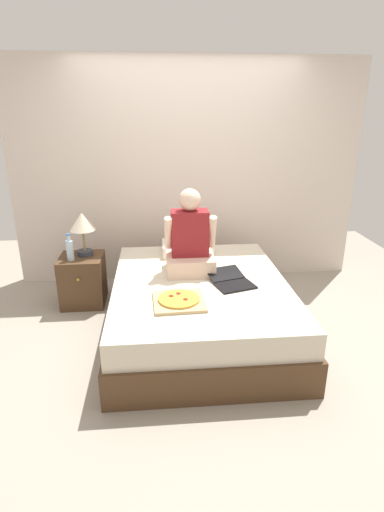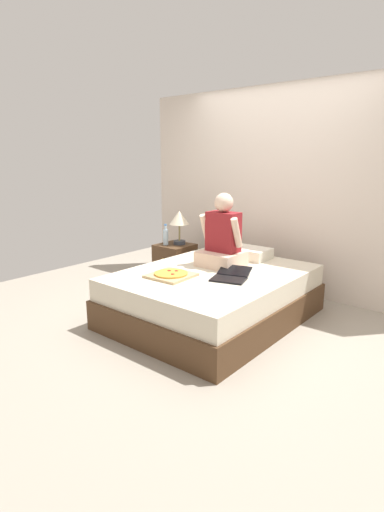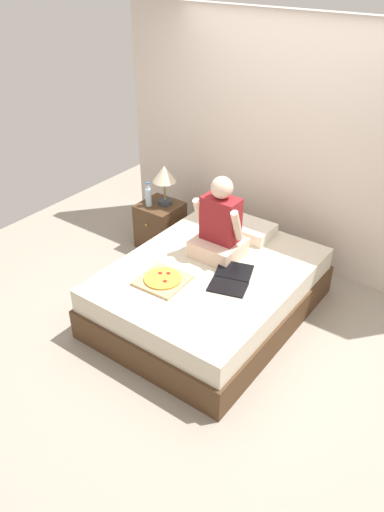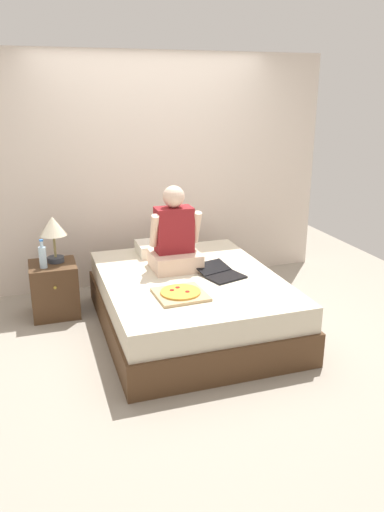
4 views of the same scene
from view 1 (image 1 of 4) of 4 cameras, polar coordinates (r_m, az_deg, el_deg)
The scene contains 10 objects.
ground_plane at distance 3.81m, azimuth 1.11°, elevation -10.64°, with size 5.97×5.97×0.00m, color #9E9384.
wall_back at distance 4.68m, azimuth -0.64°, elevation 11.63°, with size 3.97×0.12×2.50m, color beige.
bed at distance 3.68m, azimuth 1.14°, elevation -7.26°, with size 1.58×2.02×0.51m.
nightstand_left at distance 4.36m, azimuth -15.30°, elevation -3.31°, with size 0.44×0.47×0.52m.
lamp_on_left_nightstand at distance 4.21m, azimuth -15.39°, elevation 4.33°, with size 0.26×0.26×0.45m.
water_bottle at distance 4.17m, azimuth -17.05°, elevation 0.88°, with size 0.07×0.07×0.28m.
pillow at distance 4.22m, azimuth -0.69°, elevation 1.16°, with size 0.52×0.34×0.12m, color silver.
person_seated at distance 3.69m, azimuth -0.29°, elevation 2.02°, with size 0.47×0.40×0.78m.
laptop at distance 3.52m, azimuth 5.70°, elevation -3.66°, with size 0.42×0.49×0.07m.
pizza_box at distance 3.17m, azimuth -1.88°, elevation -6.38°, with size 0.42×0.42×0.05m.
Camera 1 is at (-0.37, -3.24, 1.96)m, focal length 28.00 mm.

